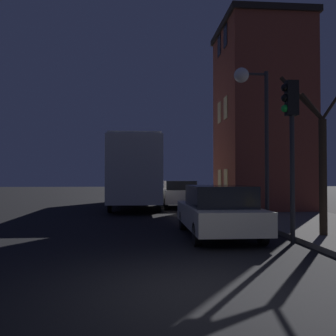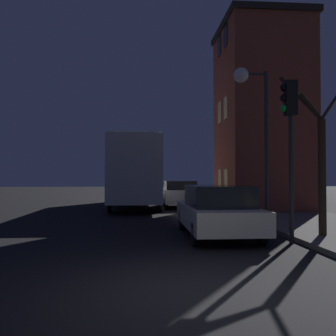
% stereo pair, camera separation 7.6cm
% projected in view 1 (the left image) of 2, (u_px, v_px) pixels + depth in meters
% --- Properties ---
extents(ground_plane, '(120.00, 120.00, 0.00)m').
position_uv_depth(ground_plane, '(207.00, 292.00, 5.52)').
color(ground_plane, black).
extents(brick_building, '(4.20, 5.02, 9.42)m').
position_uv_depth(brick_building, '(261.00, 115.00, 19.18)').
color(brick_building, brown).
rests_on(brick_building, sidewalk).
extents(streetlamp, '(1.24, 0.53, 5.42)m').
position_uv_depth(streetlamp, '(252.00, 104.00, 13.19)').
color(streetlamp, '#28282B').
rests_on(streetlamp, sidewalk).
extents(traffic_light, '(0.43, 0.24, 4.18)m').
position_uv_depth(traffic_light, '(291.00, 126.00, 9.62)').
color(traffic_light, '#28282B').
rests_on(traffic_light, ground).
extents(bare_tree, '(1.85, 0.80, 4.46)m').
position_uv_depth(bare_tree, '(320.00, 158.00, 10.19)').
color(bare_tree, '#2D2319').
rests_on(bare_tree, sidewalk).
extents(bus, '(2.52, 10.52, 3.71)m').
position_uv_depth(bus, '(135.00, 168.00, 21.27)').
color(bus, beige).
rests_on(bus, ground).
extents(car_near_lane, '(1.83, 4.41, 1.45)m').
position_uv_depth(car_near_lane, '(218.00, 210.00, 10.62)').
color(car_near_lane, beige).
rests_on(car_near_lane, ground).
extents(car_mid_lane, '(1.85, 4.01, 1.48)m').
position_uv_depth(car_mid_lane, '(179.00, 194.00, 20.76)').
color(car_mid_lane, '#B7BABF').
rests_on(car_mid_lane, ground).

